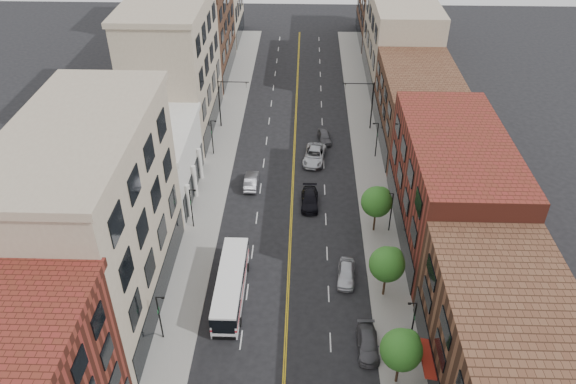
# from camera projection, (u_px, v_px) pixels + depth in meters

# --- Properties ---
(sidewalk_left) EXTENTS (4.00, 110.00, 0.15)m
(sidewalk_left) POSITION_uv_depth(u_px,v_px,m) (216.00, 174.00, 72.49)
(sidewalk_left) COLOR gray
(sidewalk_left) RESTS_ON ground
(sidewalk_right) EXTENTS (4.00, 110.00, 0.15)m
(sidewalk_right) POSITION_uv_depth(u_px,v_px,m) (371.00, 177.00, 71.96)
(sidewalk_right) COLOR gray
(sidewalk_right) RESTS_ON ground
(bldg_l_tanoffice) EXTENTS (10.00, 22.00, 18.00)m
(bldg_l_tanoffice) POSITION_uv_depth(u_px,v_px,m) (95.00, 224.00, 49.53)
(bldg_l_tanoffice) COLOR tan
(bldg_l_tanoffice) RESTS_ON ground
(bldg_l_white) EXTENTS (10.00, 14.00, 8.00)m
(bldg_l_white) POSITION_uv_depth(u_px,v_px,m) (151.00, 164.00, 67.15)
(bldg_l_white) COLOR silver
(bldg_l_white) RESTS_ON ground
(bldg_l_far_a) EXTENTS (10.00, 20.00, 18.00)m
(bldg_l_far_a) POSITION_uv_depth(u_px,v_px,m) (174.00, 69.00, 78.23)
(bldg_l_far_a) COLOR tan
(bldg_l_far_a) RESTS_ON ground
(bldg_l_far_b) EXTENTS (10.00, 20.00, 15.00)m
(bldg_l_far_b) POSITION_uv_depth(u_px,v_px,m) (198.00, 31.00, 95.49)
(bldg_l_far_b) COLOR brown
(bldg_l_far_b) RESTS_ON ground
(bldg_r_mid) EXTENTS (10.00, 22.00, 12.00)m
(bldg_r_mid) POSITION_uv_depth(u_px,v_px,m) (451.00, 188.00, 59.36)
(bldg_r_mid) COLOR maroon
(bldg_r_mid) RESTS_ON ground
(bldg_r_far_a) EXTENTS (10.00, 20.00, 10.00)m
(bldg_r_far_a) POSITION_uv_depth(u_px,v_px,m) (418.00, 108.00, 77.16)
(bldg_r_far_a) COLOR brown
(bldg_r_far_a) RESTS_ON ground
(bldg_r_far_b) EXTENTS (10.00, 22.00, 14.00)m
(bldg_r_far_b) POSITION_uv_depth(u_px,v_px,m) (400.00, 40.00, 93.23)
(bldg_r_far_b) COLOR tan
(bldg_r_far_b) RESTS_ON ground
(bldg_r_far_c) EXTENTS (10.00, 18.00, 11.00)m
(bldg_r_far_c) POSITION_uv_depth(u_px,v_px,m) (386.00, 12.00, 110.49)
(bldg_r_far_c) COLOR brown
(bldg_r_far_c) RESTS_ON ground
(tree_r_1) EXTENTS (3.40, 3.40, 5.59)m
(tree_r_1) POSITION_uv_depth(u_px,v_px,m) (402.00, 348.00, 44.29)
(tree_r_1) COLOR black
(tree_r_1) RESTS_ON sidewalk_right
(tree_r_2) EXTENTS (3.40, 3.40, 5.59)m
(tree_r_2) POSITION_uv_depth(u_px,v_px,m) (388.00, 263.00, 52.49)
(tree_r_2) COLOR black
(tree_r_2) RESTS_ON sidewalk_right
(tree_r_3) EXTENTS (3.40, 3.40, 5.59)m
(tree_r_3) POSITION_uv_depth(u_px,v_px,m) (377.00, 201.00, 60.69)
(tree_r_3) COLOR black
(tree_r_3) RESTS_ON sidewalk_right
(lamp_l_1) EXTENTS (0.81, 0.55, 5.05)m
(lamp_l_1) POSITION_uv_depth(u_px,v_px,m) (160.00, 315.00, 48.72)
(lamp_l_1) COLOR black
(lamp_l_1) RESTS_ON sidewalk_left
(lamp_l_2) EXTENTS (0.81, 0.55, 5.05)m
(lamp_l_2) POSITION_uv_depth(u_px,v_px,m) (192.00, 206.00, 61.84)
(lamp_l_2) COLOR black
(lamp_l_2) RESTS_ON sidewalk_left
(lamp_l_3) EXTENTS (0.81, 0.55, 5.05)m
(lamp_l_3) POSITION_uv_depth(u_px,v_px,m) (212.00, 135.00, 74.96)
(lamp_l_3) COLOR black
(lamp_l_3) RESTS_ON sidewalk_left
(lamp_r_1) EXTENTS (0.81, 0.55, 5.05)m
(lamp_r_1) POSITION_uv_depth(u_px,v_px,m) (413.00, 321.00, 48.14)
(lamp_r_1) COLOR black
(lamp_r_1) RESTS_ON sidewalk_right
(lamp_r_2) EXTENTS (0.81, 0.55, 5.05)m
(lamp_r_2) POSITION_uv_depth(u_px,v_px,m) (391.00, 210.00, 61.26)
(lamp_r_2) COLOR black
(lamp_r_2) RESTS_ON sidewalk_right
(lamp_r_3) EXTENTS (0.81, 0.55, 5.05)m
(lamp_r_3) POSITION_uv_depth(u_px,v_px,m) (377.00, 138.00, 74.38)
(lamp_r_3) COLOR black
(lamp_r_3) RESTS_ON sidewalk_right
(signal_mast_left) EXTENTS (4.49, 0.18, 7.20)m
(signal_mast_left) POSITION_uv_depth(u_px,v_px,m) (224.00, 98.00, 80.54)
(signal_mast_left) COLOR black
(signal_mast_left) RESTS_ON sidewalk_left
(signal_mast_right) EXTENTS (4.49, 0.18, 7.20)m
(signal_mast_right) POSITION_uv_depth(u_px,v_px,m) (367.00, 100.00, 80.00)
(signal_mast_right) COLOR black
(signal_mast_right) RESTS_ON sidewalk_right
(city_bus) EXTENTS (2.71, 11.10, 2.85)m
(city_bus) POSITION_uv_depth(u_px,v_px,m) (231.00, 284.00, 53.71)
(city_bus) COLOR white
(city_bus) RESTS_ON ground
(car_parked_mid) EXTENTS (1.88, 4.56, 1.32)m
(car_parked_mid) POSITION_uv_depth(u_px,v_px,m) (368.00, 344.00, 49.05)
(car_parked_mid) COLOR #48484D
(car_parked_mid) RESTS_ON ground
(car_parked_far) EXTENTS (2.17, 4.55, 1.50)m
(car_parked_far) POSITION_uv_depth(u_px,v_px,m) (346.00, 273.00, 56.25)
(car_parked_far) COLOR silver
(car_parked_far) RESTS_ON ground
(car_lane_behind) EXTENTS (1.61, 4.57, 1.50)m
(car_lane_behind) POSITION_uv_depth(u_px,v_px,m) (251.00, 181.00, 69.95)
(car_lane_behind) COLOR #55555B
(car_lane_behind) RESTS_ON ground
(car_lane_a) EXTENTS (2.05, 5.03, 1.46)m
(car_lane_a) POSITION_uv_depth(u_px,v_px,m) (310.00, 200.00, 66.71)
(car_lane_a) COLOR black
(car_lane_a) RESTS_ON ground
(car_lane_b) EXTENTS (3.51, 6.25, 1.65)m
(car_lane_b) POSITION_uv_depth(u_px,v_px,m) (314.00, 155.00, 74.90)
(car_lane_b) COLOR #B6B9BE
(car_lane_b) RESTS_ON ground
(car_lane_c) EXTENTS (2.14, 4.33, 1.42)m
(car_lane_c) POSITION_uv_depth(u_px,v_px,m) (324.00, 137.00, 79.30)
(car_lane_c) COLOR #4B4A4F
(car_lane_c) RESTS_ON ground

